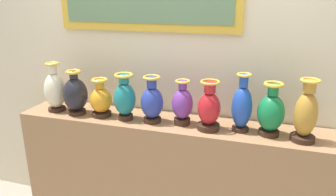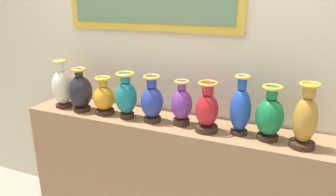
# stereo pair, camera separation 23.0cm
# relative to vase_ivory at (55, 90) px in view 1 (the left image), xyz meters

# --- Properties ---
(display_shelf) EXTENTS (2.34, 0.41, 1.01)m
(display_shelf) POSITION_rel_vase_ivory_xyz_m (0.93, 0.05, -0.67)
(display_shelf) COLOR #99704C
(display_shelf) RESTS_ON ground_plane
(back_wall) EXTENTS (4.71, 0.14, 2.90)m
(back_wall) POSITION_rel_vase_ivory_xyz_m (0.92, 0.31, 0.29)
(back_wall) COLOR beige
(back_wall) RESTS_ON ground_plane
(vase_ivory) EXTENTS (0.17, 0.17, 0.39)m
(vase_ivory) POSITION_rel_vase_ivory_xyz_m (0.00, 0.00, 0.00)
(vase_ivory) COLOR #382319
(vase_ivory) RESTS_ON display_shelf
(vase_onyx) EXTENTS (0.19, 0.19, 0.35)m
(vase_onyx) POSITION_rel_vase_ivory_xyz_m (0.20, -0.02, -0.01)
(vase_onyx) COLOR #382319
(vase_onyx) RESTS_ON display_shelf
(vase_amber) EXTENTS (0.17, 0.17, 0.30)m
(vase_amber) POSITION_rel_vase_ivory_xyz_m (0.41, -0.00, -0.04)
(vase_amber) COLOR #382319
(vase_amber) RESTS_ON display_shelf
(vase_teal) EXTENTS (0.16, 0.16, 0.35)m
(vase_teal) POSITION_rel_vase_ivory_xyz_m (0.61, -0.01, -0.00)
(vase_teal) COLOR #382319
(vase_teal) RESTS_ON display_shelf
(vase_cobalt) EXTENTS (0.16, 0.16, 0.35)m
(vase_cobalt) POSITION_rel_vase_ivory_xyz_m (0.82, -0.00, -0.01)
(vase_cobalt) COLOR #382319
(vase_cobalt) RESTS_ON display_shelf
(vase_violet) EXTENTS (0.15, 0.15, 0.33)m
(vase_violet) POSITION_rel_vase_ivory_xyz_m (1.05, 0.03, -0.02)
(vase_violet) COLOR #382319
(vase_violet) RESTS_ON display_shelf
(vase_crimson) EXTENTS (0.16, 0.16, 0.35)m
(vase_crimson) POSITION_rel_vase_ivory_xyz_m (1.25, -0.01, -0.02)
(vase_crimson) COLOR #382319
(vase_crimson) RESTS_ON display_shelf
(vase_sapphire) EXTENTS (0.14, 0.14, 0.41)m
(vase_sapphire) POSITION_rel_vase_ivory_xyz_m (1.46, 0.03, 0.01)
(vase_sapphire) COLOR #382319
(vase_sapphire) RESTS_ON display_shelf
(vase_emerald) EXTENTS (0.18, 0.18, 0.36)m
(vase_emerald) POSITION_rel_vase_ivory_xyz_m (1.65, 0.02, -0.01)
(vase_emerald) COLOR #382319
(vase_emerald) RESTS_ON display_shelf
(vase_ochre) EXTENTS (0.15, 0.15, 0.41)m
(vase_ochre) POSITION_rel_vase_ivory_xyz_m (1.86, -0.02, 0.01)
(vase_ochre) COLOR #382319
(vase_ochre) RESTS_ON display_shelf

